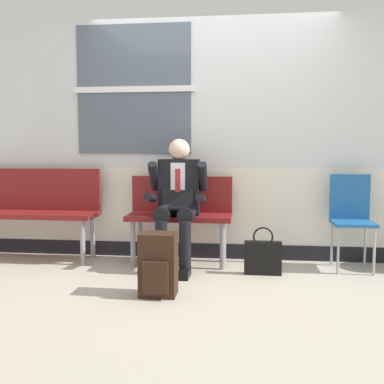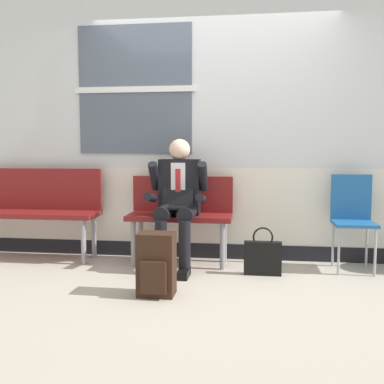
{
  "view_description": "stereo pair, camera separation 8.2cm",
  "coord_description": "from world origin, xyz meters",
  "views": [
    {
      "loc": [
        0.35,
        -4.16,
        1.15
      ],
      "look_at": [
        -0.15,
        0.09,
        0.75
      ],
      "focal_mm": 42.58,
      "sensor_mm": 36.0,
      "label": 1
    },
    {
      "loc": [
        0.43,
        -4.15,
        1.15
      ],
      "look_at": [
        -0.15,
        0.09,
        0.75
      ],
      "focal_mm": 42.58,
      "sensor_mm": 36.0,
      "label": 2
    }
  ],
  "objects": [
    {
      "name": "ground_plane",
      "position": [
        0.0,
        0.0,
        0.0
      ],
      "size": [
        18.0,
        18.0,
        0.0
      ],
      "primitive_type": "plane",
      "color": "#B2A899"
    },
    {
      "name": "station_wall",
      "position": [
        -0.01,
        0.64,
        1.56
      ],
      "size": [
        5.11,
        0.16,
        3.14
      ],
      "color": "silver",
      "rests_on": "ground"
    },
    {
      "name": "bench_with_person",
      "position": [
        -0.3,
        0.36,
        0.53
      ],
      "size": [
        1.04,
        0.42,
        0.88
      ],
      "color": "maroon",
      "rests_on": "ground"
    },
    {
      "name": "bench_empty",
      "position": [
        -1.83,
        0.36,
        0.56
      ],
      "size": [
        1.32,
        0.42,
        0.95
      ],
      "color": "maroon",
      "rests_on": "ground"
    },
    {
      "name": "person_seated",
      "position": [
        -0.3,
        0.16,
        0.67
      ],
      "size": [
        0.57,
        0.7,
        1.25
      ],
      "color": "black",
      "rests_on": "ground"
    },
    {
      "name": "backpack",
      "position": [
        -0.33,
        -0.71,
        0.25
      ],
      "size": [
        0.29,
        0.25,
        0.5
      ],
      "color": "#331E14",
      "rests_on": "ground"
    },
    {
      "name": "handbag",
      "position": [
        0.52,
        0.0,
        0.17
      ],
      "size": [
        0.34,
        0.08,
        0.44
      ],
      "color": "black",
      "rests_on": "ground"
    },
    {
      "name": "folding_chair",
      "position": [
        1.37,
        0.33,
        0.55
      ],
      "size": [
        0.38,
        0.38,
        0.91
      ],
      "color": "#1E5999",
      "rests_on": "ground"
    }
  ]
}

